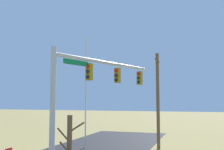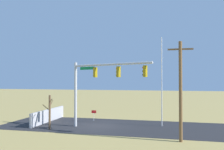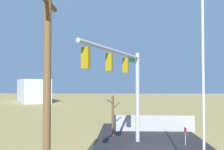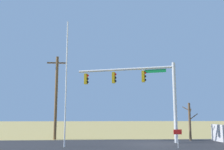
# 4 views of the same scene
# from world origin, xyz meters

# --- Properties ---
(ground_plane) EXTENTS (160.00, 160.00, 0.00)m
(ground_plane) POSITION_xyz_m (0.00, 0.00, 0.00)
(ground_plane) COLOR #9E894C
(sidewalk_corner) EXTENTS (6.00, 6.00, 0.01)m
(sidewalk_corner) POSITION_xyz_m (3.18, 0.93, 0.00)
(sidewalk_corner) COLOR #B7B5AD
(sidewalk_corner) RESTS_ON ground_plane
(retaining_fence) EXTENTS (0.20, 7.21, 1.40)m
(retaining_fence) POSITION_xyz_m (6.08, -0.70, 0.70)
(retaining_fence) COLOR #A8A8AD
(retaining_fence) RESTS_ON ground_plane
(signal_mast) EXTENTS (8.09, 3.22, 6.48)m
(signal_mast) POSITION_xyz_m (-0.32, 1.87, 4.71)
(signal_mast) COLOR #B2B5BA
(signal_mast) RESTS_ON ground_plane
(flagpole) EXTENTS (0.10, 0.10, 9.06)m
(flagpole) POSITION_xyz_m (-6.37, -1.09, 4.53)
(flagpole) COLOR silver
(flagpole) RESTS_ON ground_plane
(utility_pole) EXTENTS (1.90, 0.26, 7.66)m
(utility_pole) POSITION_xyz_m (-7.86, 4.58, 3.99)
(utility_pole) COLOR brown
(utility_pole) RESTS_ON ground_plane
(bare_tree) EXTENTS (1.27, 1.02, 3.25)m
(bare_tree) POSITION_xyz_m (4.05, 2.82, 1.69)
(bare_tree) COLOR brown
(bare_tree) RESTS_ON ground_plane
(open_sign) EXTENTS (0.56, 0.04, 1.22)m
(open_sign) POSITION_xyz_m (1.26, -2.30, 0.91)
(open_sign) COLOR silver
(open_sign) RESTS_ON ground_plane
(distant_building) EXTENTS (12.65, 10.41, 4.99)m
(distant_building) POSITION_xyz_m (37.75, 21.67, 2.50)
(distant_building) COLOR silver
(distant_building) RESTS_ON ground_plane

